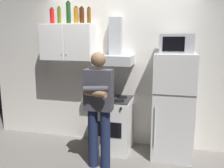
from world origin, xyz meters
The scene contains 14 objects.
ground_plane centered at (0.00, 0.00, 0.00)m, with size 7.00×7.00×0.00m, color slate.
back_wall_tiled centered at (0.00, 0.60, 1.35)m, with size 4.80×0.10×2.70m, color silver.
upper_cabinet centered at (-0.85, 0.37, 1.75)m, with size 0.90×0.37×0.60m.
stove_oven centered at (-0.05, 0.25, 0.43)m, with size 0.60×0.62×0.87m.
range_hood centered at (-0.05, 0.38, 1.60)m, with size 0.60×0.44×0.75m.
refrigerator centered at (0.90, 0.25, 0.80)m, with size 0.60×0.62×1.60m.
microwave centered at (0.90, 0.27, 1.74)m, with size 0.48×0.37×0.28m.
person_standing centered at (-0.10, -0.36, 0.90)m, with size 0.38×0.33×1.64m.
bottle_soda_red centered at (-1.14, 0.40, 2.18)m, with size 0.07×0.07×0.27m.
bottle_olive_oil centered at (-1.00, 0.38, 2.18)m, with size 0.06×0.06×0.28m.
bottle_liquor_amber centered at (-0.69, 0.37, 2.18)m, with size 0.08×0.08×0.27m.
bottle_rum_dark centered at (-0.59, 0.35, 2.17)m, with size 0.08×0.08×0.26m.
bottle_wine_green centered at (-0.82, 0.36, 2.22)m, with size 0.07×0.07×0.36m.
bottle_beer_brown centered at (-0.49, 0.41, 2.18)m, with size 0.06×0.06×0.26m.
Camera 1 is at (0.85, -3.40, 1.82)m, focal length 38.64 mm.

